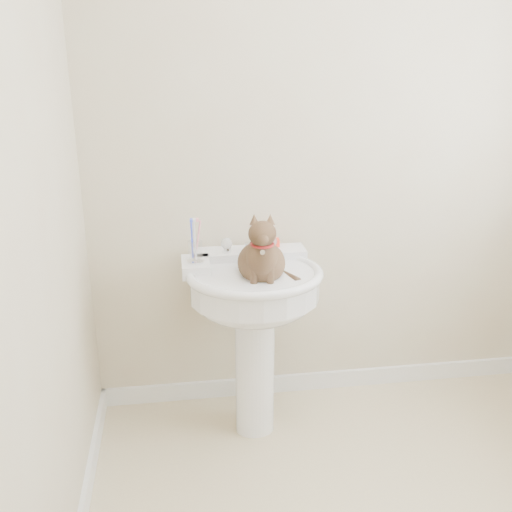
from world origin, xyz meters
name	(u,v)px	position (x,y,z in m)	size (l,w,h in m)	color
wall_back	(331,144)	(0.00, 1.10, 1.25)	(2.20, 0.00, 2.50)	beige
wall_left	(8,220)	(-1.10, 0.00, 1.25)	(0.00, 2.20, 2.50)	beige
baseboard_back	(322,380)	(0.00, 1.09, 0.04)	(2.20, 0.02, 0.09)	white
pedestal_sink	(254,302)	(-0.39, 0.81, 0.63)	(0.59, 0.57, 0.81)	white
faucet	(250,244)	(-0.39, 0.95, 0.85)	(0.28, 0.12, 0.14)	silver
soap_bar	(269,243)	(-0.29, 1.04, 0.82)	(0.09, 0.06, 0.03)	red
toothbrush_cup	(195,251)	(-0.63, 0.86, 0.86)	(0.07, 0.07, 0.18)	silver
cat	(262,258)	(-0.36, 0.75, 0.85)	(0.21, 0.27, 0.39)	brown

